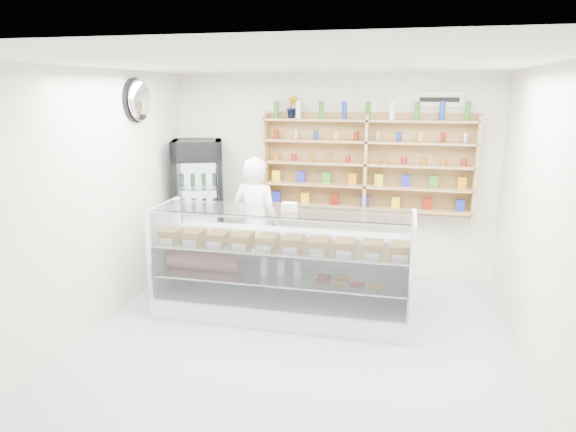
# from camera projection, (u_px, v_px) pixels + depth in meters

# --- Properties ---
(room) EXTENTS (5.00, 5.00, 5.00)m
(room) POSITION_uv_depth(u_px,v_px,m) (291.00, 217.00, 4.86)
(room) COLOR #A9AAAE
(room) RESTS_ON ground
(display_counter) EXTENTS (2.93, 0.87, 1.28)m
(display_counter) POSITION_uv_depth(u_px,v_px,m) (282.00, 287.00, 5.94)
(display_counter) COLOR white
(display_counter) RESTS_ON floor
(shop_worker) EXTENTS (0.70, 0.52, 1.76)m
(shop_worker) POSITION_uv_depth(u_px,v_px,m) (256.00, 223.00, 6.69)
(shop_worker) COLOR white
(shop_worker) RESTS_ON floor
(drinks_cooler) EXTENTS (0.86, 0.85, 1.89)m
(drinks_cooler) POSITION_uv_depth(u_px,v_px,m) (199.00, 206.00, 7.40)
(drinks_cooler) COLOR black
(drinks_cooler) RESTS_ON floor
(wall_shelving) EXTENTS (2.84, 0.28, 1.33)m
(wall_shelving) POSITION_uv_depth(u_px,v_px,m) (366.00, 164.00, 6.92)
(wall_shelving) COLOR tan
(wall_shelving) RESTS_ON back_wall
(potted_plant) EXTENTS (0.19, 0.17, 0.30)m
(potted_plant) POSITION_uv_depth(u_px,v_px,m) (292.00, 107.00, 6.96)
(potted_plant) COLOR #1E6626
(potted_plant) RESTS_ON wall_shelving
(security_mirror) EXTENTS (0.15, 0.50, 0.50)m
(security_mirror) POSITION_uv_depth(u_px,v_px,m) (140.00, 100.00, 6.23)
(security_mirror) COLOR silver
(security_mirror) RESTS_ON left_wall
(wall_sign) EXTENTS (0.62, 0.03, 0.20)m
(wall_sign) POSITION_uv_depth(u_px,v_px,m) (439.00, 100.00, 6.63)
(wall_sign) COLOR white
(wall_sign) RESTS_ON back_wall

